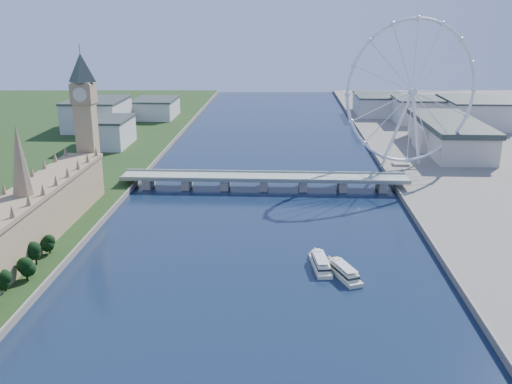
{
  "coord_description": "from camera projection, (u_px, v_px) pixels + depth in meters",
  "views": [
    {
      "loc": [
        14.67,
        -122.58,
        127.35
      ],
      "look_at": [
        -1.8,
        210.0,
        24.51
      ],
      "focal_mm": 40.0,
      "sensor_mm": 36.0,
      "label": 1
    }
  ],
  "objects": [
    {
      "name": "tour_boat_far",
      "position": [
        344.0,
        277.0,
        291.14
      ],
      "size": [
        18.98,
        31.76,
        6.87
      ],
      "primitive_type": null,
      "rotation": [
        0.0,
        0.0,
        0.38
      ],
      "color": "beige",
      "rests_on": "ground"
    },
    {
      "name": "parliament_range",
      "position": [
        27.0,
        220.0,
        318.08
      ],
      "size": [
        24.0,
        200.0,
        70.0
      ],
      "color": "tan",
      "rests_on": "ground"
    },
    {
      "name": "tour_boat_near",
      "position": [
        320.0,
        268.0,
        301.11
      ],
      "size": [
        11.91,
        32.03,
        6.92
      ],
      "primitive_type": null,
      "rotation": [
        0.0,
        0.0,
        0.13
      ],
      "color": "silver",
      "rests_on": "ground"
    },
    {
      "name": "county_hall",
      "position": [
        447.0,
        152.0,
        557.33
      ],
      "size": [
        54.0,
        144.0,
        35.0
      ],
      "primitive_type": null,
      "color": "beige",
      "rests_on": "ground"
    },
    {
      "name": "westminster_bridge",
      "position": [
        264.0,
        180.0,
        439.59
      ],
      "size": [
        220.0,
        22.0,
        9.5
      ],
      "color": "gray",
      "rests_on": "ground"
    },
    {
      "name": "city_skyline",
      "position": [
        305.0,
        113.0,
        682.88
      ],
      "size": [
        505.0,
        280.0,
        32.0
      ],
      "color": "beige",
      "rests_on": "ground"
    },
    {
      "name": "london_eye",
      "position": [
        412.0,
        92.0,
        468.51
      ],
      "size": [
        113.6,
        39.12,
        124.3
      ],
      "color": "silver",
      "rests_on": "ground"
    },
    {
      "name": "big_ben",
      "position": [
        84.0,
        105.0,
        406.96
      ],
      "size": [
        20.02,
        20.02,
        110.0
      ],
      "color": "tan",
      "rests_on": "ground"
    }
  ]
}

